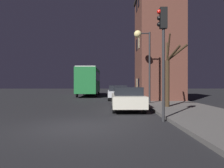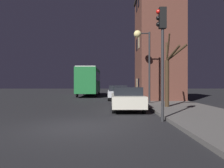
% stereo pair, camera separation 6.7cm
% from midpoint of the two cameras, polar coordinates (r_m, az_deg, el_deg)
% --- Properties ---
extents(ground_plane, '(120.00, 120.00, 0.00)m').
position_cam_midpoint_polar(ground_plane, '(8.39, -8.43, -11.11)').
color(ground_plane, black).
extents(brick_building, '(4.13, 5.28, 10.05)m').
position_cam_midpoint_polar(brick_building, '(21.66, 12.05, 9.61)').
color(brick_building, brown).
rests_on(brick_building, sidewalk).
extents(streetlamp, '(1.25, 0.56, 5.50)m').
position_cam_midpoint_polar(streetlamp, '(16.87, 7.97, 9.72)').
color(streetlamp, '#28282B').
rests_on(streetlamp, sidewalk).
extents(traffic_light, '(0.43, 0.24, 4.89)m').
position_cam_midpoint_polar(traffic_light, '(9.76, 13.09, 11.02)').
color(traffic_light, '#28282B').
rests_on(traffic_light, ground).
extents(bare_tree, '(1.14, 2.09, 4.49)m').
position_cam_midpoint_polar(bare_tree, '(14.28, 14.65, 2.56)').
color(bare_tree, '#382819').
rests_on(bare_tree, sidewalk).
extents(bus, '(2.43, 9.89, 3.61)m').
position_cam_midpoint_polar(bus, '(28.98, -5.91, 1.16)').
color(bus, '#1E6B33').
rests_on(bus, ground).
extents(car_near_lane, '(1.84, 4.52, 1.42)m').
position_cam_midpoint_polar(car_near_lane, '(13.42, 4.02, -3.69)').
color(car_near_lane, beige).
rests_on(car_near_lane, ground).
extents(car_mid_lane, '(1.90, 4.72, 1.44)m').
position_cam_midpoint_polar(car_mid_lane, '(21.79, 1.54, -2.12)').
color(car_mid_lane, '#B7BABF').
rests_on(car_mid_lane, ground).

